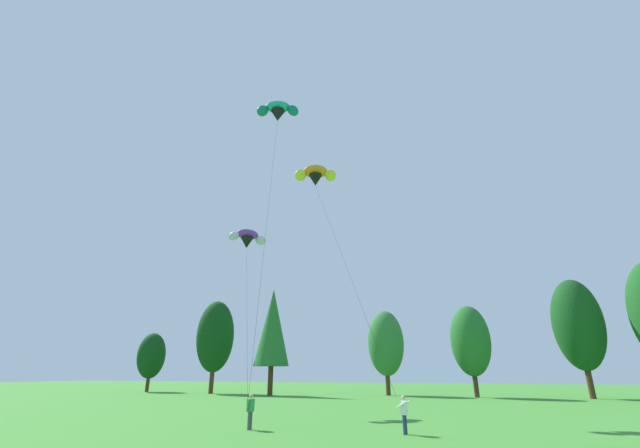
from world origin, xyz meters
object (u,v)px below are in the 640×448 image
parafoil_kite_mid_orange (315,176)px  parafoil_kite_far_purple (247,239)px  kite_flyer_mid (404,411)px  parafoil_kite_high_teal (278,111)px  kite_flyer_near (250,408)px

parafoil_kite_mid_orange → parafoil_kite_far_purple: parafoil_kite_mid_orange is taller
parafoil_kite_far_purple → parafoil_kite_mid_orange: bearing=2.3°
kite_flyer_mid → parafoil_kite_far_purple: 22.02m
parafoil_kite_high_teal → parafoil_kite_mid_orange: (2.52, 3.33, -5.29)m
parafoil_kite_high_teal → parafoil_kite_mid_orange: 6.73m
kite_flyer_near → parafoil_kite_far_purple: bearing=121.6°
parafoil_kite_high_teal → parafoil_kite_far_purple: size_ratio=1.77×
parafoil_kite_high_teal → kite_flyer_near: bearing=-70.4°
kite_flyer_near → kite_flyer_mid: 7.75m
kite_flyer_mid → parafoil_kite_far_purple: size_ratio=0.12×
kite_flyer_mid → parafoil_kite_far_purple: parafoil_kite_far_purple is taller
kite_flyer_near → parafoil_kite_mid_orange: bearing=91.3°
parafoil_kite_high_teal → parafoil_kite_far_purple: bearing=142.0°
kite_flyer_mid → parafoil_kite_high_teal: size_ratio=0.07×
parafoil_kite_high_teal → parafoil_kite_far_purple: (-3.92, 3.07, -10.80)m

